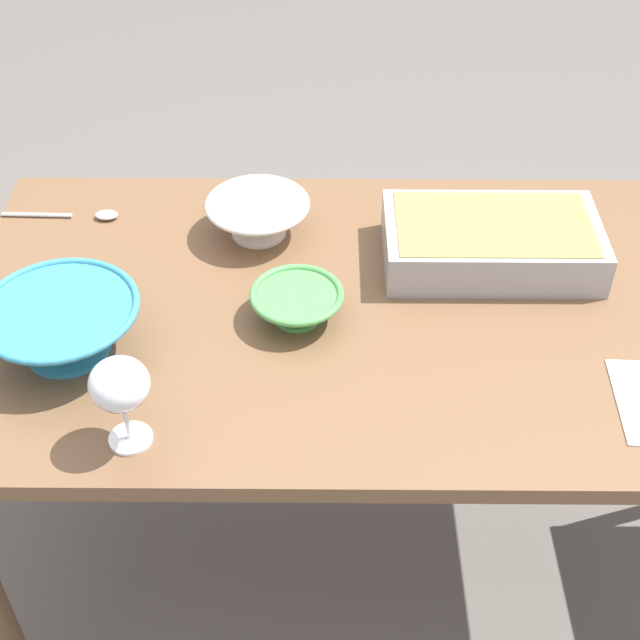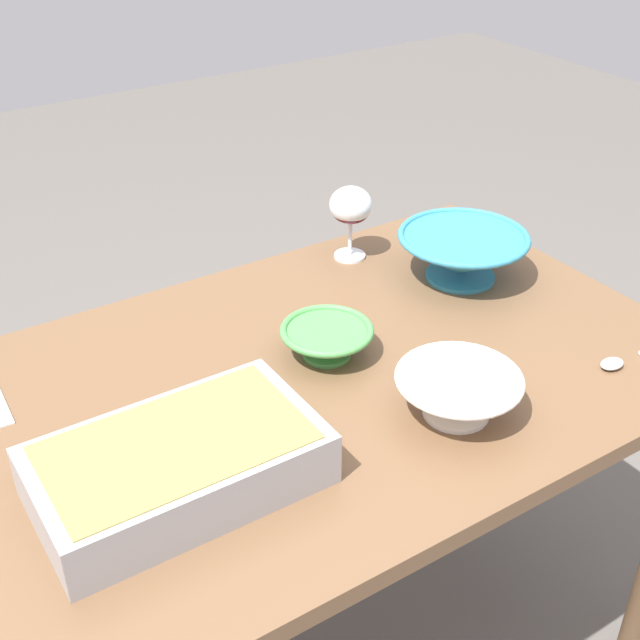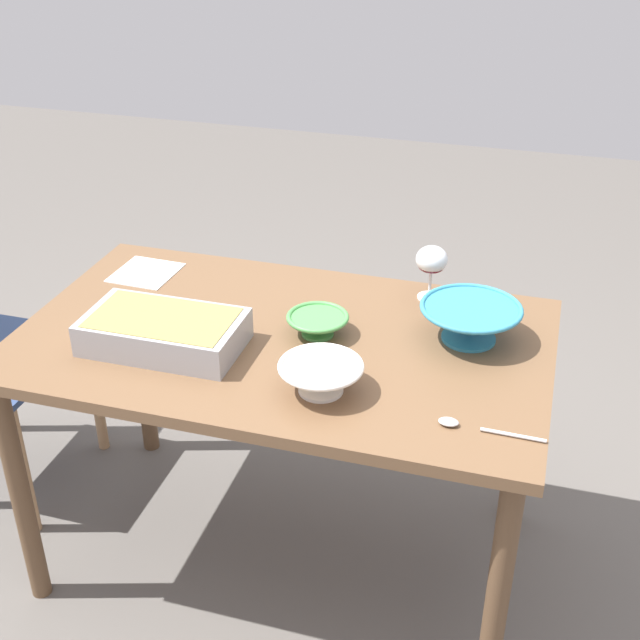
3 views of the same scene
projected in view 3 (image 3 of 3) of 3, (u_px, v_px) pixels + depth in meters
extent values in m
plane|color=#5B5651|center=(288.00, 551.00, 2.48)|extent=(8.00, 8.00, 0.00)
cube|color=brown|center=(283.00, 342.00, 2.13)|extent=(1.33, 0.79, 0.03)
cylinder|color=brown|center=(522.00, 423.00, 2.44)|extent=(0.05, 0.05, 0.70)
cylinder|color=brown|center=(141.00, 360.00, 2.74)|extent=(0.05, 0.05, 0.70)
cylinder|color=brown|center=(497.00, 598.00, 1.87)|extent=(0.05, 0.05, 0.70)
cylinder|color=brown|center=(20.00, 494.00, 2.17)|extent=(0.05, 0.05, 0.70)
cylinder|color=tan|center=(24.00, 472.00, 2.45)|extent=(0.04, 0.04, 0.44)
cylinder|color=tan|center=(96.00, 394.00, 2.80)|extent=(0.04, 0.04, 0.44)
cylinder|color=tan|center=(2.00, 377.00, 2.89)|extent=(0.04, 0.04, 0.44)
cylinder|color=white|center=(429.00, 297.00, 2.30)|extent=(0.06, 0.06, 0.01)
cylinder|color=white|center=(430.00, 284.00, 2.28)|extent=(0.01, 0.01, 0.07)
ellipsoid|color=white|center=(432.00, 259.00, 2.24)|extent=(0.09, 0.09, 0.07)
ellipsoid|color=#4C0A19|center=(431.00, 264.00, 2.25)|extent=(0.08, 0.08, 0.05)
cube|color=#99999E|center=(164.00, 332.00, 2.06)|extent=(0.38, 0.22, 0.08)
cube|color=#9E8C47|center=(163.00, 321.00, 2.04)|extent=(0.35, 0.20, 0.02)
cylinder|color=teal|center=(468.00, 338.00, 2.10)|extent=(0.14, 0.14, 0.01)
cone|color=teal|center=(470.00, 322.00, 2.08)|extent=(0.25, 0.25, 0.08)
torus|color=teal|center=(471.00, 308.00, 2.06)|extent=(0.25, 0.25, 0.01)
cylinder|color=white|center=(321.00, 389.00, 1.90)|extent=(0.10, 0.10, 0.01)
cone|color=white|center=(321.00, 377.00, 1.89)|extent=(0.19, 0.19, 0.06)
torus|color=white|center=(321.00, 366.00, 1.87)|extent=(0.19, 0.19, 0.01)
cylinder|color=#4C994C|center=(318.00, 333.00, 2.13)|extent=(0.08, 0.08, 0.01)
cone|color=#4C994C|center=(318.00, 324.00, 2.11)|extent=(0.15, 0.15, 0.04)
torus|color=#4C994C|center=(318.00, 317.00, 2.10)|extent=(0.16, 0.16, 0.01)
cylinder|color=silver|center=(513.00, 435.00, 1.76)|extent=(0.14, 0.01, 0.01)
ellipsoid|color=silver|center=(449.00, 422.00, 1.79)|extent=(0.04, 0.03, 0.01)
cube|color=white|center=(146.00, 273.00, 2.43)|extent=(0.18, 0.19, 0.00)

